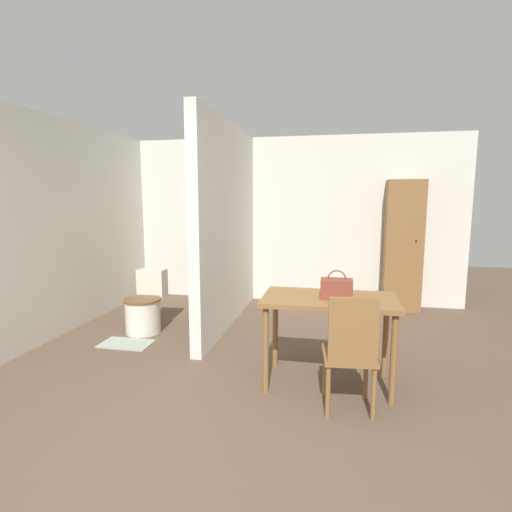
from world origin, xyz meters
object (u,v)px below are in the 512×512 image
(wooden_chair, at_px, (350,351))
(toilet, at_px, (145,308))
(wooden_cabinet, at_px, (403,246))
(handbag, at_px, (337,289))
(dining_table, at_px, (329,309))

(wooden_chair, bearing_deg, toilet, 143.16)
(wooden_chair, height_order, toilet, wooden_chair)
(toilet, relative_size, wooden_cabinet, 0.39)
(toilet, height_order, handbag, handbag)
(dining_table, bearing_deg, handbag, -33.17)
(handbag, bearing_deg, wooden_cabinet, 70.67)
(dining_table, xyz_separation_m, handbag, (0.05, -0.04, 0.18))
(dining_table, relative_size, toilet, 1.56)
(dining_table, distance_m, handbag, 0.20)
(dining_table, relative_size, wooden_chair, 1.23)
(dining_table, relative_size, handbag, 4.30)
(dining_table, height_order, handbag, handbag)
(toilet, xyz_separation_m, wooden_cabinet, (3.16, 1.60, 0.64))
(dining_table, height_order, toilet, dining_table)
(toilet, distance_m, wooden_cabinet, 3.60)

